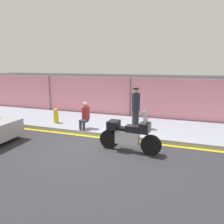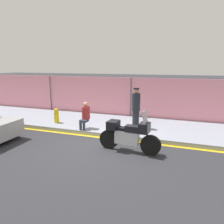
{
  "view_description": "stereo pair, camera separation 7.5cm",
  "coord_description": "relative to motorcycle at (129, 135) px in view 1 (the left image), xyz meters",
  "views": [
    {
      "loc": [
        3.02,
        -7.11,
        3.03
      ],
      "look_at": [
        0.13,
        1.13,
        1.12
      ],
      "focal_mm": 35.0,
      "sensor_mm": 36.0,
      "label": 1
    },
    {
      "loc": [
        3.09,
        -7.08,
        3.03
      ],
      "look_at": [
        0.13,
        1.13,
        1.12
      ],
      "focal_mm": 35.0,
      "sensor_mm": 36.0,
      "label": 2
    }
  ],
  "objects": [
    {
      "name": "officer_standing",
      "position": [
        -0.36,
        2.5,
        0.49
      ],
      "size": [
        0.37,
        0.37,
        1.82
      ],
      "color": "#1E2328",
      "rests_on": "sidewalk"
    },
    {
      "name": "person_seated_on_curb",
      "position": [
        -2.46,
        1.57,
        0.22
      ],
      "size": [
        0.37,
        0.63,
        1.22
      ],
      "color": "#2D3342",
      "rests_on": "sidewalk"
    },
    {
      "name": "motorcycle",
      "position": [
        0.0,
        0.0,
        0.0
      ],
      "size": [
        2.25,
        0.59,
        1.52
      ],
      "rotation": [
        0.0,
        0.0,
        -0.06
      ],
      "color": "black",
      "rests_on": "ground_plane"
    },
    {
      "name": "storefront_fence",
      "position": [
        -1.17,
        4.7,
        0.54
      ],
      "size": [
        37.16,
        0.17,
        2.32
      ],
      "color": "pink",
      "rests_on": "ground_plane"
    },
    {
      "name": "ground_plane",
      "position": [
        -1.17,
        0.04,
        -0.62
      ],
      "size": [
        120.0,
        120.0,
        0.0
      ],
      "primitive_type": "plane",
      "color": "#2D2D33"
    },
    {
      "name": "fire_hydrant",
      "position": [
        -4.28,
        1.98,
        -0.09
      ],
      "size": [
        0.24,
        0.3,
        0.73
      ],
      "color": "gold",
      "rests_on": "sidewalk"
    },
    {
      "name": "sidewalk",
      "position": [
        -1.17,
        2.88,
        -0.53
      ],
      "size": [
        39.12,
        3.47,
        0.17
      ],
      "color": "#8E93A3",
      "rests_on": "ground_plane"
    },
    {
      "name": "curb_paint_stripe",
      "position": [
        -1.17,
        1.05,
        -0.61
      ],
      "size": [
        39.12,
        0.18,
        0.01
      ],
      "color": "gold",
      "rests_on": "ground_plane"
    }
  ]
}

